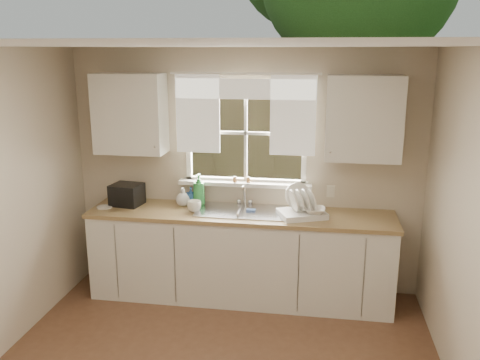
% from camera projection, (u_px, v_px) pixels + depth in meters
% --- Properties ---
extents(room_walls, '(3.62, 4.02, 2.50)m').
position_uv_depth(room_walls, '(199.00, 247.00, 3.28)').
color(room_walls, beige).
rests_on(room_walls, ground).
extents(ceiling, '(3.60, 4.00, 0.02)m').
position_uv_depth(ceiling, '(197.00, 46.00, 3.03)').
color(ceiling, silver).
rests_on(ceiling, room_walls).
extents(window, '(1.38, 0.16, 1.06)m').
position_uv_depth(window, '(245.00, 149.00, 5.20)').
color(window, white).
rests_on(window, room_walls).
extents(curtains, '(1.50, 0.03, 0.81)m').
position_uv_depth(curtains, '(245.00, 106.00, 5.03)').
color(curtains, white).
rests_on(curtains, room_walls).
extents(base_cabinets, '(3.00, 0.62, 0.87)m').
position_uv_depth(base_cabinets, '(240.00, 257.00, 5.15)').
color(base_cabinets, silver).
rests_on(base_cabinets, ground).
extents(countertop, '(3.04, 0.65, 0.04)m').
position_uv_depth(countertop, '(240.00, 214.00, 5.04)').
color(countertop, olive).
rests_on(countertop, base_cabinets).
extents(upper_cabinet_left, '(0.70, 0.33, 0.80)m').
position_uv_depth(upper_cabinet_left, '(130.00, 114.00, 5.11)').
color(upper_cabinet_left, silver).
rests_on(upper_cabinet_left, room_walls).
extents(upper_cabinet_right, '(0.70, 0.33, 0.80)m').
position_uv_depth(upper_cabinet_right, '(364.00, 118.00, 4.76)').
color(upper_cabinet_right, silver).
rests_on(upper_cabinet_right, room_walls).
extents(wall_outlet, '(0.08, 0.01, 0.12)m').
position_uv_depth(wall_outlet, '(331.00, 191.00, 5.15)').
color(wall_outlet, beige).
rests_on(wall_outlet, room_walls).
extents(sill_jars, '(0.18, 0.04, 0.06)m').
position_uv_depth(sill_jars, '(242.00, 180.00, 5.22)').
color(sill_jars, brown).
rests_on(sill_jars, window).
extents(backyard, '(20.00, 10.00, 6.13)m').
position_uv_depth(backyard, '(317.00, 2.00, 10.75)').
color(backyard, '#335421').
rests_on(backyard, ground).
extents(sink, '(0.88, 0.52, 0.40)m').
position_uv_depth(sink, '(241.00, 218.00, 5.08)').
color(sink, '#B7B7BC').
rests_on(sink, countertop).
extents(dish_rack, '(0.52, 0.46, 0.30)m').
position_uv_depth(dish_rack, '(302.00, 209.00, 4.89)').
color(dish_rack, white).
rests_on(dish_rack, countertop).
extents(bowl, '(0.22, 0.22, 0.05)m').
position_uv_depth(bowl, '(314.00, 210.00, 4.83)').
color(bowl, white).
rests_on(bowl, dish_rack).
extents(soap_bottle_a, '(0.15, 0.15, 0.33)m').
position_uv_depth(soap_bottle_a, '(199.00, 190.00, 5.22)').
color(soap_bottle_a, '#2D8A3E').
rests_on(soap_bottle_a, countertop).
extents(soap_bottle_b, '(0.11, 0.11, 0.18)m').
position_uv_depth(soap_bottle_b, '(191.00, 196.00, 5.27)').
color(soap_bottle_b, '#2D61A9').
rests_on(soap_bottle_b, countertop).
extents(soap_bottle_c, '(0.16, 0.16, 0.19)m').
position_uv_depth(soap_bottle_c, '(183.00, 197.00, 5.23)').
color(soap_bottle_c, '#EFE0C4').
rests_on(soap_bottle_c, countertop).
extents(saucer, '(0.16, 0.16, 0.01)m').
position_uv_depth(saucer, '(104.00, 207.00, 5.19)').
color(saucer, beige).
rests_on(saucer, countertop).
extents(cup, '(0.17, 0.17, 0.11)m').
position_uv_depth(cup, '(194.00, 206.00, 5.05)').
color(cup, silver).
rests_on(cup, countertop).
extents(black_appliance, '(0.34, 0.30, 0.22)m').
position_uv_depth(black_appliance, '(127.00, 195.00, 5.26)').
color(black_appliance, black).
rests_on(black_appliance, countertop).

